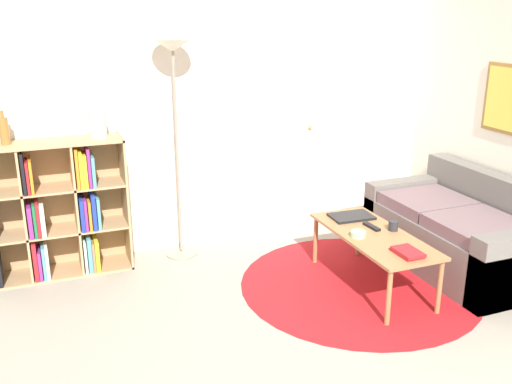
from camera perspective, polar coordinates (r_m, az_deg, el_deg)
wall_back at (r=4.99m, az=-4.76°, el=9.08°), size 7.36×0.11×2.60m
rug at (r=4.56m, az=10.27°, el=-9.06°), size 1.84×1.84×0.01m
bookshelf at (r=4.77m, az=-20.50°, el=-2.06°), size 1.18×0.34×1.09m
floor_lamp at (r=4.64m, az=-8.23°, el=11.64°), size 0.32×0.32×1.83m
couch at (r=5.03m, az=19.91°, el=-3.91°), size 0.84×1.52×0.75m
coffee_table at (r=4.41m, az=11.66°, el=-4.62°), size 0.50×1.15×0.43m
laptop at (r=4.69m, az=9.52°, el=-2.42°), size 0.35×0.24×0.02m
bowl at (r=4.31m, az=10.17°, el=-4.16°), size 0.11×0.11×0.04m
book_stack_on_table at (r=4.08m, az=14.92°, el=-5.85°), size 0.15×0.23×0.03m
cup at (r=4.48m, az=13.57°, el=-3.30°), size 0.07×0.07×0.08m
remote at (r=4.50m, az=11.48°, el=-3.41°), size 0.06×0.18×0.02m
bottle_right at (r=4.62m, az=-23.89°, el=5.65°), size 0.07×0.07×0.25m
vase_on_shelf at (r=4.61m, az=-15.51°, el=6.48°), size 0.13×0.13×0.20m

